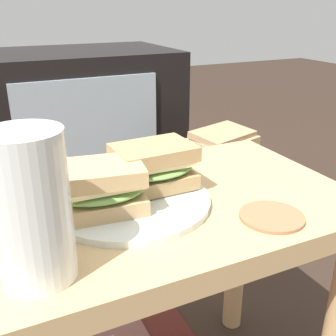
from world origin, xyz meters
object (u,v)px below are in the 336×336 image
object	(u,v)px
tv_cabinet	(42,136)
paper_bag	(220,189)
beer_glass	(32,212)
coaster	(272,217)
sandwich_back	(154,166)
sandwich_front	(100,188)
plate	(129,201)

from	to	relation	value
tv_cabinet	paper_bag	distance (m)	0.66
beer_glass	coaster	xyz separation A→B (m)	(0.31, -0.01, -0.07)
tv_cabinet	coaster	size ratio (longest dim) A/B	10.77
beer_glass	sandwich_back	bearing A→B (deg)	34.92
sandwich_front	sandwich_back	world-z (taller)	sandwich_back
plate	sandwich_back	size ratio (longest dim) A/B	1.86
sandwich_front	beer_glass	distance (m)	0.14
tv_cabinet	coaster	bearing A→B (deg)	-82.06
plate	sandwich_back	world-z (taller)	sandwich_back
tv_cabinet	coaster	world-z (taller)	tv_cabinet
sandwich_front	sandwich_back	distance (m)	0.10
sandwich_back	paper_bag	world-z (taller)	sandwich_back
sandwich_back	beer_glass	distance (m)	0.24
beer_glass	tv_cabinet	bearing A→B (deg)	81.45
sandwich_front	coaster	world-z (taller)	sandwich_front
sandwich_front	sandwich_back	bearing A→B (deg)	20.93
tv_cabinet	plate	world-z (taller)	tv_cabinet
sandwich_front	beer_glass	size ratio (longest dim) A/B	0.82
plate	sandwich_back	distance (m)	0.06
tv_cabinet	plate	xyz separation A→B (m)	(-0.01, -0.94, 0.17)
tv_cabinet	paper_bag	world-z (taller)	tv_cabinet
plate	sandwich_front	distance (m)	0.06
paper_bag	sandwich_back	bearing A→B (deg)	-132.98
sandwich_back	coaster	bearing A→B (deg)	-51.55
plate	coaster	world-z (taller)	plate
sandwich_front	paper_bag	world-z (taller)	sandwich_front
paper_bag	plate	bearing A→B (deg)	-134.89
plate	paper_bag	bearing A→B (deg)	45.11
tv_cabinet	beer_glass	xyz separation A→B (m)	(-0.16, -1.06, 0.25)
sandwich_back	coaster	distance (m)	0.19
tv_cabinet	beer_glass	distance (m)	1.10
sandwich_back	sandwich_front	bearing A→B (deg)	-159.07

